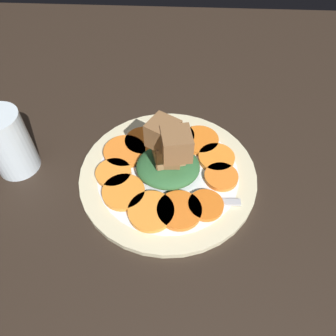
% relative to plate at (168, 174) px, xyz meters
% --- Properties ---
extents(table_slab, '(1.20, 1.20, 0.02)m').
position_rel_plate_xyz_m(table_slab, '(0.00, 0.00, -0.02)').
color(table_slab, black).
rests_on(table_slab, ground).
extents(plate, '(0.28, 0.28, 0.01)m').
position_rel_plate_xyz_m(plate, '(0.00, 0.00, 0.00)').
color(plate, beige).
rests_on(plate, table_slab).
extents(carrot_slice_0, '(0.06, 0.06, 0.01)m').
position_rel_plate_xyz_m(carrot_slice_0, '(0.05, 0.07, 0.01)').
color(carrot_slice_0, orange).
rests_on(carrot_slice_0, plate).
extents(carrot_slice_1, '(0.07, 0.07, 0.01)m').
position_rel_plate_xyz_m(carrot_slice_1, '(0.01, 0.08, 0.01)').
color(carrot_slice_1, orange).
rests_on(carrot_slice_1, plate).
extents(carrot_slice_2, '(0.06, 0.06, 0.01)m').
position_rel_plate_xyz_m(carrot_slice_2, '(-0.05, 0.06, 0.01)').
color(carrot_slice_2, orange).
rests_on(carrot_slice_2, plate).
extents(carrot_slice_3, '(0.07, 0.07, 0.01)m').
position_rel_plate_xyz_m(carrot_slice_3, '(-0.07, 0.04, 0.01)').
color(carrot_slice_3, orange).
rests_on(carrot_slice_3, plate).
extents(carrot_slice_4, '(0.06, 0.06, 0.01)m').
position_rel_plate_xyz_m(carrot_slice_4, '(-0.09, -0.01, 0.01)').
color(carrot_slice_4, orange).
rests_on(carrot_slice_4, plate).
extents(carrot_slice_5, '(0.07, 0.07, 0.01)m').
position_rel_plate_xyz_m(carrot_slice_5, '(-0.07, -0.05, 0.01)').
color(carrot_slice_5, orange).
rests_on(carrot_slice_5, plate).
extents(carrot_slice_6, '(0.07, 0.07, 0.01)m').
position_rel_plate_xyz_m(carrot_slice_6, '(-0.02, -0.08, 0.01)').
color(carrot_slice_6, orange).
rests_on(carrot_slice_6, plate).
extents(carrot_slice_7, '(0.07, 0.07, 0.01)m').
position_rel_plate_xyz_m(carrot_slice_7, '(0.02, -0.07, 0.01)').
color(carrot_slice_7, orange).
rests_on(carrot_slice_7, plate).
extents(carrot_slice_8, '(0.05, 0.05, 0.01)m').
position_rel_plate_xyz_m(carrot_slice_8, '(0.06, -0.06, 0.01)').
color(carrot_slice_8, orange).
rests_on(carrot_slice_8, plate).
extents(carrot_slice_9, '(0.05, 0.05, 0.01)m').
position_rel_plate_xyz_m(carrot_slice_9, '(0.08, -0.01, 0.01)').
color(carrot_slice_9, orange).
rests_on(carrot_slice_9, plate).
extents(carrot_slice_10, '(0.06, 0.06, 0.01)m').
position_rel_plate_xyz_m(carrot_slice_10, '(0.08, 0.03, 0.01)').
color(carrot_slice_10, orange).
rests_on(carrot_slice_10, plate).
extents(center_pile, '(0.10, 0.09, 0.11)m').
position_rel_plate_xyz_m(center_pile, '(0.00, -0.00, 0.05)').
color(center_pile, '#2D6033').
rests_on(center_pile, plate).
extents(fork, '(0.19, 0.03, 0.00)m').
position_rel_plate_xyz_m(fork, '(0.01, -0.06, 0.01)').
color(fork, '#B2B2B7').
rests_on(fork, plate).
extents(water_glass, '(0.07, 0.07, 0.11)m').
position_rel_plate_xyz_m(water_glass, '(-0.25, 0.01, 0.05)').
color(water_glass, silver).
rests_on(water_glass, table_slab).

